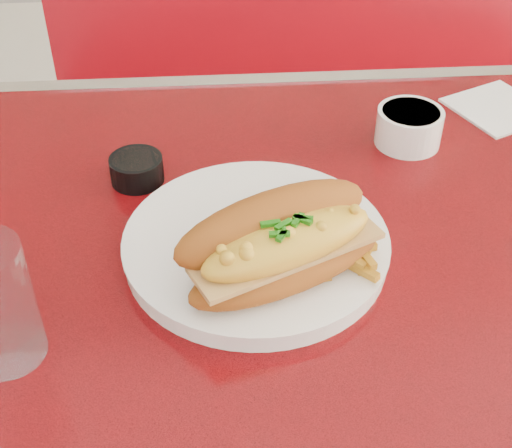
{
  "coord_description": "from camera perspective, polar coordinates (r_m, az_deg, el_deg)",
  "views": [
    {
      "loc": [
        -0.24,
        -0.56,
        1.28
      ],
      "look_at": [
        -0.2,
        0.01,
        0.81
      ],
      "focal_mm": 50.0,
      "sensor_mm": 36.0,
      "label": 1
    }
  ],
  "objects": [
    {
      "name": "booth_bench_far",
      "position": [
        1.71,
        4.87,
        3.71
      ],
      "size": [
        1.2,
        0.51,
        0.9
      ],
      "color": "maroon",
      "rests_on": "ground"
    },
    {
      "name": "gravy_ramekin",
      "position": [
        0.95,
        12.15,
        7.67
      ],
      "size": [
        0.09,
        0.09,
        0.05
      ],
      "rotation": [
        0.0,
        0.0,
        0.03
      ],
      "color": "white",
      "rests_on": "diner_table"
    },
    {
      "name": "fork",
      "position": [
        0.78,
        4.25,
        0.45
      ],
      "size": [
        0.08,
        0.13,
        0.0
      ],
      "rotation": [
        0.0,
        0.0,
        2.07
      ],
      "color": "silver",
      "rests_on": "dinner_plate"
    },
    {
      "name": "fries_pile",
      "position": [
        0.75,
        5.37,
        -0.48
      ],
      "size": [
        0.14,
        0.14,
        0.03
      ],
      "primitive_type": null,
      "rotation": [
        0.0,
        0.0,
        -0.36
      ],
      "color": "gold",
      "rests_on": "dinner_plate"
    },
    {
      "name": "diner_table",
      "position": [
        0.91,
        13.02,
        -9.67
      ],
      "size": [
        1.23,
        0.83,
        0.77
      ],
      "color": "red",
      "rests_on": "ground"
    },
    {
      "name": "dinner_plate",
      "position": [
        0.76,
        0.0,
        -1.67
      ],
      "size": [
        0.37,
        0.37,
        0.02
      ],
      "rotation": [
        0.0,
        0.0,
        0.41
      ],
      "color": "white",
      "rests_on": "diner_table"
    },
    {
      "name": "sauce_cup_left",
      "position": [
        0.87,
        -9.53,
        4.42
      ],
      "size": [
        0.07,
        0.07,
        0.03
      ],
      "rotation": [
        0.0,
        0.0,
        -0.17
      ],
      "color": "black",
      "rests_on": "diner_table"
    },
    {
      "name": "paper_napkin",
      "position": [
        1.07,
        18.8,
        8.77
      ],
      "size": [
        0.16,
        0.16,
        0.0
      ],
      "primitive_type": "cube",
      "rotation": [
        0.0,
        0.0,
        0.43
      ],
      "color": "white",
      "rests_on": "diner_table"
    },
    {
      "name": "mac_hoagie",
      "position": [
        0.69,
        2.09,
        -1.55
      ],
      "size": [
        0.24,
        0.18,
        0.09
      ],
      "rotation": [
        0.0,
        0.0,
        0.44
      ],
      "color": "#A05419",
      "rests_on": "dinner_plate"
    }
  ]
}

